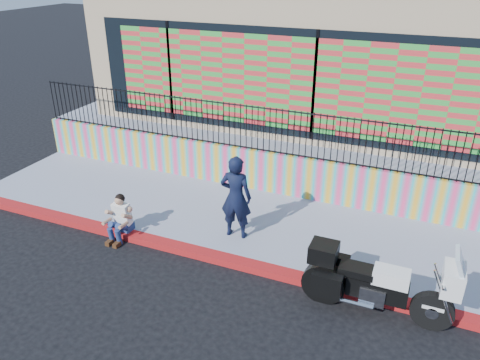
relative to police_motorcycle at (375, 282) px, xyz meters
The scene contains 10 objects.
ground 2.55m from the police_motorcycle, behind, with size 90.00×90.00×0.00m, color black.
red_curb 2.53m from the police_motorcycle, behind, with size 16.00×0.30×0.15m, color #9D220B.
sidewalk 3.20m from the police_motorcycle, 140.51° to the left, with size 16.00×3.00×0.15m, color #8C92A8.
mural_wall 4.34m from the police_motorcycle, 123.99° to the left, with size 16.00×0.20×1.10m, color #FF4381.
metal_fence 4.50m from the police_motorcycle, 123.99° to the left, with size 15.80×0.04×1.20m, color black, non-canonical shape.
elevated_platform 9.03m from the police_motorcycle, 105.59° to the left, with size 16.00×10.00×1.25m, color #8C92A8.
storefront_building 9.19m from the police_motorcycle, 105.97° to the left, with size 14.00×8.06×4.00m.
police_motorcycle is the anchor object (origin of this frame).
police_officer 3.45m from the police_motorcycle, 159.09° to the left, with size 0.70×0.46×1.92m, color black.
seated_man 5.65m from the police_motorcycle, behind, with size 0.54×0.71×1.06m.
Camera 1 is at (2.82, -7.37, 5.86)m, focal length 35.00 mm.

